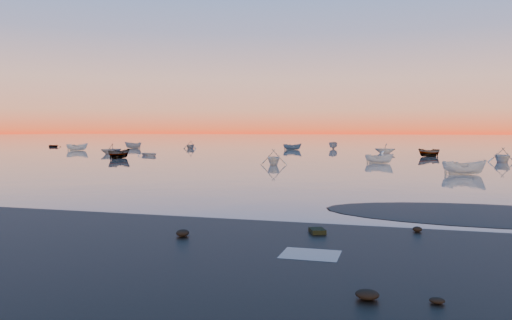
% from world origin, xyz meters
% --- Properties ---
extents(ground, '(600.00, 600.00, 0.00)m').
position_xyz_m(ground, '(0.00, 100.00, 0.00)').
color(ground, '#685D56').
rests_on(ground, ground).
extents(mud_lobes, '(140.00, 6.00, 0.07)m').
position_xyz_m(mud_lobes, '(0.00, -1.00, 0.01)').
color(mud_lobes, black).
rests_on(mud_lobes, ground).
extents(moored_fleet, '(124.00, 58.00, 1.20)m').
position_xyz_m(moored_fleet, '(0.00, 53.00, 0.00)').
color(moored_fleet, beige).
rests_on(moored_fleet, ground).
extents(boat_near_left, '(3.84, 4.07, 0.99)m').
position_xyz_m(boat_near_left, '(-20.76, 44.68, 0.00)').
color(boat_near_left, beige).
rests_on(boat_near_left, ground).
extents(boat_near_center, '(1.88, 3.90, 1.31)m').
position_xyz_m(boat_near_center, '(21.36, 24.00, 0.00)').
color(boat_near_center, beige).
rests_on(boat_near_center, ground).
extents(boat_near_right, '(4.19, 2.66, 1.36)m').
position_xyz_m(boat_near_right, '(2.14, 30.99, 0.00)').
color(boat_near_right, beige).
rests_on(boat_near_right, ground).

